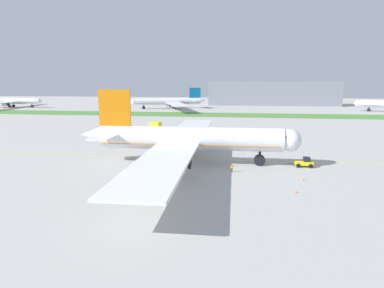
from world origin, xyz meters
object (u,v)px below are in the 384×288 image
at_px(ground_crew_marshaller_front, 232,167).
at_px(traffic_cone_port_wing, 296,191).
at_px(ground_crew_wingwalker_port, 183,154).
at_px(service_truck_baggage_loader, 155,125).
at_px(traffic_cone_near_nose, 303,179).
at_px(pushback_tug, 304,162).
at_px(parked_airliner_far_left, 14,101).
at_px(airliner_foreground, 187,139).
at_px(parked_airliner_far_centre, 170,102).

relative_size(ground_crew_marshaller_front, traffic_cone_port_wing, 2.78).
bearing_deg(ground_crew_marshaller_front, ground_crew_wingwalker_port, 135.34).
bearing_deg(traffic_cone_port_wing, ground_crew_wingwalker_port, 134.24).
bearing_deg(service_truck_baggage_loader, traffic_cone_near_nose, -55.52).
distance_m(pushback_tug, parked_airliner_far_left, 221.78).
bearing_deg(airliner_foreground, traffic_cone_near_nose, -22.93).
height_order(parked_airliner_far_left, parked_airliner_far_centre, parked_airliner_far_centre).
relative_size(ground_crew_wingwalker_port, parked_airliner_far_left, 0.03).
bearing_deg(ground_crew_wingwalker_port, service_truck_baggage_loader, 111.28).
xyz_separation_m(service_truck_baggage_loader, parked_airliner_far_centre, (-13.20, 94.00, 3.24)).
height_order(airliner_foreground, pushback_tug, airliner_foreground).
relative_size(parked_airliner_far_left, parked_airliner_far_centre, 0.77).
height_order(ground_crew_marshaller_front, parked_airliner_far_left, parked_airliner_far_left).
xyz_separation_m(traffic_cone_port_wing, parked_airliner_far_left, (-165.12, 161.09, 4.27)).
relative_size(service_truck_baggage_loader, parked_airliner_far_left, 0.08).
xyz_separation_m(airliner_foreground, traffic_cone_port_wing, (21.49, -18.05, -5.39)).
bearing_deg(parked_airliner_far_left, ground_crew_marshaller_front, -44.10).
distance_m(ground_crew_wingwalker_port, service_truck_baggage_loader, 53.49).
distance_m(ground_crew_marshaller_front, parked_airliner_far_centre, 162.15).
bearing_deg(pushback_tug, ground_crew_marshaller_front, -157.37).
relative_size(pushback_tug, ground_crew_wingwalker_port, 3.45).
xyz_separation_m(airliner_foreground, traffic_cone_near_nose, (24.05, -10.17, -5.39)).
bearing_deg(pushback_tug, ground_crew_wingwalker_port, 168.95).
relative_size(traffic_cone_port_wing, parked_airliner_far_left, 0.01).
distance_m(airliner_foreground, service_truck_baggage_loader, 59.62).
bearing_deg(traffic_cone_near_nose, parked_airliner_far_left, 137.58).
distance_m(traffic_cone_near_nose, traffic_cone_port_wing, 8.28).
bearing_deg(parked_airliner_far_centre, ground_crew_marshaller_front, -73.98).
xyz_separation_m(traffic_cone_near_nose, parked_airliner_far_left, (-167.68, 153.21, 4.27)).
distance_m(traffic_cone_near_nose, parked_airliner_far_left, 227.18).
height_order(ground_crew_wingwalker_port, parked_airliner_far_centre, parked_airliner_far_centre).
relative_size(ground_crew_marshaller_front, parked_airliner_far_centre, 0.02).
bearing_deg(service_truck_baggage_loader, ground_crew_wingwalker_port, -68.72).
distance_m(pushback_tug, parked_airliner_far_centre, 161.08).
relative_size(airliner_foreground, service_truck_baggage_loader, 15.79).
height_order(ground_crew_wingwalker_port, service_truck_baggage_loader, service_truck_baggage_loader).
height_order(airliner_foreground, parked_airliner_far_centre, airliner_foreground).
relative_size(traffic_cone_near_nose, parked_airliner_far_left, 0.01).
bearing_deg(service_truck_baggage_loader, parked_airliner_far_centre, 97.99).
distance_m(parked_airliner_far_left, parked_airliner_far_centre, 109.51).
xyz_separation_m(parked_airliner_far_left, parked_airliner_far_centre, (109.32, 6.56, 0.13)).
bearing_deg(ground_crew_marshaller_front, traffic_cone_near_nose, -16.20).
relative_size(traffic_cone_near_nose, traffic_cone_port_wing, 1.00).
height_order(airliner_foreground, traffic_cone_port_wing, airliner_foreground).
height_order(ground_crew_wingwalker_port, ground_crew_marshaller_front, ground_crew_wingwalker_port).
distance_m(pushback_tug, traffic_cone_near_nose, 10.72).
distance_m(ground_crew_wingwalker_port, parked_airliner_far_centre, 147.54).
bearing_deg(ground_crew_wingwalker_port, pushback_tug, -11.05).
height_order(airliner_foreground, parked_airliner_far_left, airliner_foreground).
distance_m(traffic_cone_port_wing, service_truck_baggage_loader, 85.09).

